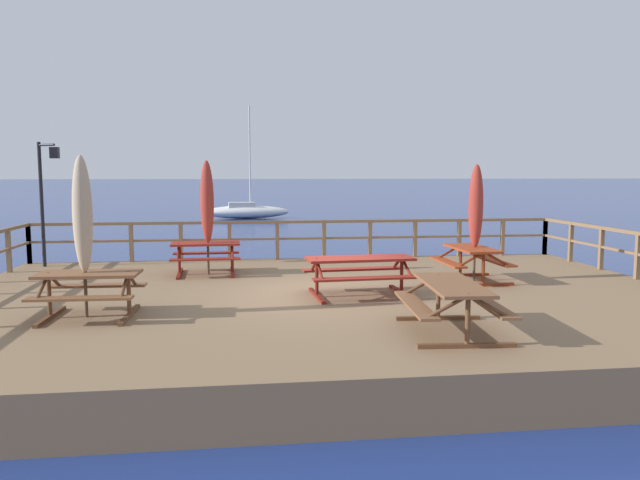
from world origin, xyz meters
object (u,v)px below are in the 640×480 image
(picnic_table_mid_right, at_px, (89,285))
(patio_umbrella_tall_front, at_px, (207,202))
(picnic_table_front_left, at_px, (452,296))
(picnic_table_mid_left, at_px, (472,257))
(picnic_table_back_right, at_px, (360,267))
(patio_umbrella_tall_back_right, at_px, (476,207))
(picnic_table_mid_centre, at_px, (206,252))
(patio_umbrella_tall_mid_left, at_px, (82,215))
(sailboat_distant, at_px, (246,211))
(lamp_post_hooked, at_px, (46,185))

(picnic_table_mid_right, distance_m, patio_umbrella_tall_front, 4.65)
(patio_umbrella_tall_front, bearing_deg, picnic_table_front_left, -56.06)
(picnic_table_mid_right, bearing_deg, picnic_table_mid_left, 18.09)
(patio_umbrella_tall_front, bearing_deg, picnic_table_back_right, -43.22)
(picnic_table_front_left, distance_m, patio_umbrella_tall_back_right, 4.83)
(picnic_table_back_right, xyz_separation_m, patio_umbrella_tall_back_right, (2.87, 1.30, 1.10))
(picnic_table_front_left, height_order, picnic_table_back_right, same)
(picnic_table_mid_right, distance_m, picnic_table_mid_centre, 4.54)
(picnic_table_mid_centre, xyz_separation_m, patio_umbrella_tall_front, (0.06, -0.07, 1.18))
(picnic_table_mid_centre, relative_size, picnic_table_front_left, 0.80)
(patio_umbrella_tall_mid_left, relative_size, patio_umbrella_tall_back_right, 1.04)
(picnic_table_front_left, relative_size, sailboat_distant, 0.27)
(picnic_table_back_right, bearing_deg, picnic_table_mid_centre, 136.65)
(patio_umbrella_tall_front, height_order, sailboat_distant, sailboat_distant)
(picnic_table_mid_right, height_order, patio_umbrella_tall_front, patio_umbrella_tall_front)
(picnic_table_mid_centre, bearing_deg, picnic_table_front_left, -55.98)
(picnic_table_mid_centre, relative_size, picnic_table_back_right, 0.76)
(picnic_table_front_left, distance_m, patio_umbrella_tall_front, 7.17)
(patio_umbrella_tall_mid_left, bearing_deg, patio_umbrella_tall_back_right, 17.82)
(lamp_post_hooked, height_order, sailboat_distant, sailboat_distant)
(patio_umbrella_tall_mid_left, bearing_deg, sailboat_distant, 84.84)
(picnic_table_mid_right, bearing_deg, picnic_table_mid_centre, 68.14)
(picnic_table_mid_left, relative_size, patio_umbrella_tall_front, 0.62)
(picnic_table_mid_centre, relative_size, patio_umbrella_tall_back_right, 0.63)
(picnic_table_mid_right, height_order, patio_umbrella_tall_back_right, patio_umbrella_tall_back_right)
(sailboat_distant, bearing_deg, picnic_table_front_left, -85.17)
(sailboat_distant, bearing_deg, patio_umbrella_tall_back_right, -80.63)
(picnic_table_mid_left, height_order, lamp_post_hooked, lamp_post_hooked)
(picnic_table_mid_left, distance_m, picnic_table_back_right, 3.07)
(picnic_table_mid_left, relative_size, picnic_table_front_left, 0.81)
(picnic_table_mid_centre, relative_size, patio_umbrella_tall_mid_left, 0.61)
(patio_umbrella_tall_front, bearing_deg, patio_umbrella_tall_back_right, -15.18)
(picnic_table_mid_left, bearing_deg, picnic_table_mid_centre, 163.96)
(lamp_post_hooked, bearing_deg, picnic_table_back_right, -32.67)
(picnic_table_mid_right, distance_m, picnic_table_mid_left, 8.05)
(picnic_table_mid_right, bearing_deg, patio_umbrella_tall_mid_left, 162.20)
(picnic_table_mid_right, height_order, picnic_table_mid_centre, same)
(patio_umbrella_tall_mid_left, relative_size, lamp_post_hooked, 0.85)
(patio_umbrella_tall_front, relative_size, lamp_post_hooked, 0.85)
(patio_umbrella_tall_back_right, bearing_deg, picnic_table_mid_left, -162.67)
(patio_umbrella_tall_back_right, relative_size, patio_umbrella_tall_front, 0.96)
(patio_umbrella_tall_back_right, relative_size, sailboat_distant, 0.34)
(picnic_table_back_right, xyz_separation_m, patio_umbrella_tall_mid_left, (-4.91, -1.20, 1.16))
(picnic_table_mid_right, distance_m, patio_umbrella_tall_mid_left, 1.18)
(picnic_table_mid_right, height_order, picnic_table_mid_left, same)
(picnic_table_mid_right, height_order, picnic_table_back_right, same)
(picnic_table_mid_right, distance_m, picnic_table_front_left, 5.95)
(patio_umbrella_tall_back_right, height_order, sailboat_distant, sailboat_distant)
(picnic_table_mid_centre, bearing_deg, picnic_table_mid_right, -111.86)
(picnic_table_mid_right, bearing_deg, patio_umbrella_tall_back_right, 18.08)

